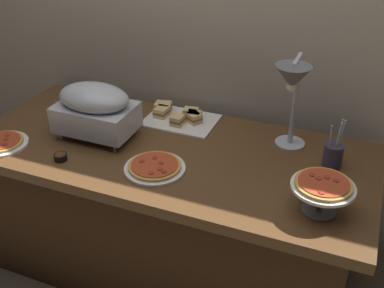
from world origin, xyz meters
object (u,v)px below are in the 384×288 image
pizza_plate_raised_stand (323,188)px  utensil_holder (333,155)px  sandwich_platter (179,117)px  sauce_cup_near (60,157)px  pizza_plate_center (155,167)px  heat_lamp (293,86)px  pizza_plate_front (2,143)px  chafing_dish (95,108)px

pizza_plate_raised_stand → utensil_holder: size_ratio=1.04×
sandwich_platter → sauce_cup_near: (-0.34, -0.55, -0.01)m
pizza_plate_center → pizza_plate_raised_stand: (0.71, -0.02, 0.10)m
heat_lamp → sandwich_platter: heat_lamp is taller
pizza_plate_front → pizza_plate_center: bearing=6.6°
sauce_cup_near → pizza_plate_raised_stand: bearing=3.6°
heat_lamp → pizza_plate_front: (-1.26, -0.40, -0.34)m
sauce_cup_near → utensil_holder: bearing=19.6°
utensil_holder → sandwich_platter: bearing=169.4°
chafing_dish → heat_lamp: bearing=9.8°
heat_lamp → pizza_plate_center: heat_lamp is taller
heat_lamp → utensil_holder: size_ratio=1.98×
heat_lamp → sauce_cup_near: bearing=-156.4°
pizza_plate_front → sauce_cup_near: (0.34, -0.00, 0.00)m
sandwich_platter → chafing_dish: bearing=-135.2°
sauce_cup_near → utensil_holder: (1.13, 0.40, 0.04)m
heat_lamp → pizza_plate_center: 0.68m
pizza_plate_raised_stand → sandwich_platter: (-0.79, 0.48, -0.09)m
chafing_dish → utensil_holder: 1.11m
pizza_plate_front → chafing_dish: bearing=33.4°
chafing_dish → sauce_cup_near: (-0.04, -0.25, -0.14)m
pizza_plate_raised_stand → sauce_cup_near: 1.14m
pizza_plate_front → utensil_holder: bearing=15.3°
chafing_dish → sandwich_platter: (0.30, 0.30, -0.13)m
heat_lamp → pizza_plate_raised_stand: 0.46m
chafing_dish → sandwich_platter: size_ratio=1.02×
chafing_dish → utensil_holder: chafing_dish is taller
pizza_plate_raised_stand → sauce_cup_near: (-1.13, -0.07, -0.09)m
pizza_plate_raised_stand → utensil_holder: (0.00, 0.33, -0.05)m
pizza_plate_front → sandwich_platter: (0.68, 0.55, 0.01)m
pizza_plate_raised_stand → chafing_dish: bearing=170.7°
chafing_dish → pizza_plate_center: (0.39, -0.16, -0.14)m
pizza_plate_raised_stand → sauce_cup_near: pizza_plate_raised_stand is taller
pizza_plate_center → pizza_plate_raised_stand: 0.71m
pizza_plate_front → sandwich_platter: size_ratio=0.68×
pizza_plate_front → sandwich_platter: sandwich_platter is taller
heat_lamp → sauce_cup_near: heat_lamp is taller
chafing_dish → sauce_cup_near: 0.29m
chafing_dish → pizza_plate_center: size_ratio=1.38×
heat_lamp → sandwich_platter: bearing=165.8°
chafing_dish → pizza_plate_raised_stand: (1.09, -0.18, -0.04)m
heat_lamp → sandwich_platter: size_ratio=1.26×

